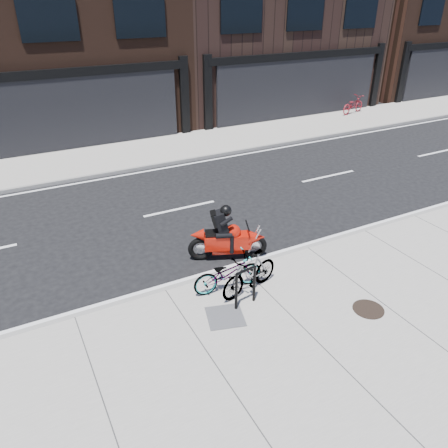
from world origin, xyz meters
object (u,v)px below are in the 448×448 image
manhole_cover (368,309)px  utility_grate (225,316)px  bike_rack (245,284)px  motorcycle (231,237)px  bicycle_rear (250,273)px  bicycle_front (228,273)px  bicycle_far (353,105)px

manhole_cover → utility_grate: (-2.80, 1.20, 0.00)m
bike_rack → motorcycle: 2.11m
bike_rack → bicycle_rear: bearing=49.5°
manhole_cover → bicycle_rear: bearing=137.4°
bicycle_rear → bicycle_front: bearing=-139.6°
bicycle_rear → bicycle_far: size_ratio=0.89×
bicycle_rear → manhole_cover: bearing=33.9°
utility_grate → bicycle_far: bearing=40.0°
bicycle_rear → utility_grate: bearing=-72.0°
motorcycle → utility_grate: motorcycle is taller
motorcycle → bicycle_far: size_ratio=1.08×
bike_rack → manhole_cover: bike_rack is taller
bike_rack → manhole_cover: (2.24, -1.36, -0.53)m
motorcycle → bicycle_far: bearing=59.2°
bike_rack → utility_grate: 0.79m
bicycle_front → motorcycle: bearing=-26.2°
bicycle_rear → bicycle_far: (13.45, 11.49, -0.01)m
motorcycle → bicycle_far: motorcycle is taller
bicycle_rear → motorcycle: 1.63m
bicycle_far → utility_grate: bearing=115.3°
bicycle_front → bike_rack: bearing=-170.5°
bicycle_rear → utility_grate: (-0.90, -0.55, -0.47)m
motorcycle → utility_grate: (-1.29, -2.14, -0.48)m
bicycle_rear → manhole_cover: size_ratio=2.41×
bicycle_front → motorcycle: size_ratio=0.84×
bicycle_far → motorcycle: bearing=112.5°
bicycle_rear → manhole_cover: bicycle_rear is taller
bike_rack → manhole_cover: 2.67m
bicycle_far → bicycle_front: bearing=114.3°
manhole_cover → bike_rack: bearing=148.7°
bicycle_front → bicycle_far: 17.80m
bicycle_rear → manhole_cover: (1.90, -1.75, -0.47)m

